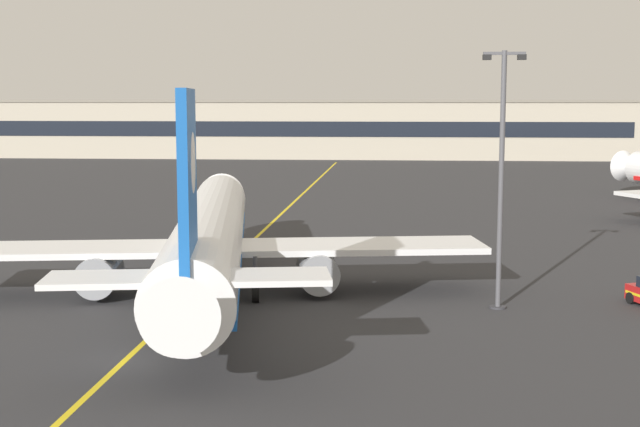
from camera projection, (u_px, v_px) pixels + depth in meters
The scene contains 6 objects.
ground_plane at pixel (137, 361), 38.03m from camera, with size 400.00×400.00×0.00m, color #2D2D30.
taxiway_centreline at pixel (247, 246), 67.68m from camera, with size 0.30×180.00×0.01m, color yellow.
airliner_foreground at pixel (209, 238), 50.28m from camera, with size 32.36×41.41×11.65m.
apron_lamp_post at pixel (501, 176), 46.73m from camera, with size 2.24×0.90×13.76m.
safety_cone_by_nose_gear at pixel (263, 245), 66.51m from camera, with size 0.44×0.44×0.55m.
terminal_building at pixel (291, 129), 168.58m from camera, with size 130.82×12.40×10.98m.
Camera 1 is at (10.76, -36.16, 11.26)m, focal length 49.42 mm.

